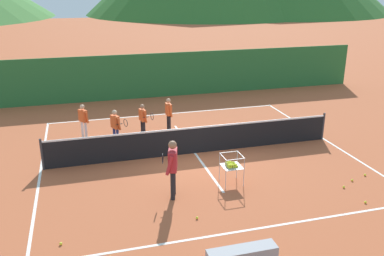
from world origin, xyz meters
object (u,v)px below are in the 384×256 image
at_px(tennis_net, 195,140).
at_px(instructor, 172,164).
at_px(ball_cart, 231,165).
at_px(tennis_ball_1, 365,202).
at_px(student_3, 169,111).
at_px(tennis_ball_0, 344,187).
at_px(student_0, 83,118).
at_px(tennis_ball_2, 61,244).
at_px(tennis_ball_6, 365,175).
at_px(tennis_ball_3, 352,180).
at_px(student_2, 143,117).
at_px(student_1, 116,124).
at_px(tennis_ball_5, 197,218).

relative_size(tennis_net, instructor, 6.07).
relative_size(ball_cart, tennis_ball_1, 13.22).
height_order(student_3, tennis_ball_0, student_3).
relative_size(student_0, ball_cart, 1.47).
relative_size(tennis_ball_2, tennis_ball_6, 1.00).
xyz_separation_m(ball_cart, tennis_ball_3, (3.58, -0.86, -0.56)).
bearing_deg(student_3, tennis_ball_3, -53.51).
distance_m(student_3, tennis_ball_6, 7.57).
distance_m(tennis_net, tennis_ball_0, 5.08).
xyz_separation_m(instructor, student_3, (1.07, 5.34, -0.19)).
height_order(student_2, tennis_ball_0, student_2).
relative_size(tennis_ball_1, tennis_ball_3, 1.00).
bearing_deg(ball_cart, student_2, 111.83).
bearing_deg(student_1, tennis_ball_5, -75.70).
xyz_separation_m(tennis_ball_1, tennis_ball_2, (-7.94, 0.25, 0.00)).
relative_size(student_0, student_1, 0.98).
distance_m(tennis_ball_3, tennis_ball_5, 5.16).
bearing_deg(tennis_ball_3, tennis_ball_6, 18.71).
xyz_separation_m(tennis_ball_3, tennis_ball_5, (-5.10, -0.77, 0.00)).
distance_m(instructor, student_3, 5.45).
distance_m(student_2, tennis_ball_2, 7.19).
height_order(student_0, tennis_ball_5, student_0).
height_order(tennis_ball_0, tennis_ball_1, same).
distance_m(ball_cart, tennis_ball_0, 3.34).
height_order(tennis_net, tennis_ball_0, tennis_net).
bearing_deg(tennis_net, ball_cart, -80.87).
xyz_separation_m(student_0, tennis_ball_6, (8.26, -5.79, -0.76)).
bearing_deg(tennis_ball_3, instructor, 174.36).
bearing_deg(student_1, tennis_ball_0, -40.65).
distance_m(ball_cart, tennis_ball_6, 4.27).
height_order(instructor, tennis_ball_0, instructor).
bearing_deg(tennis_ball_0, tennis_ball_6, 24.93).
height_order(tennis_ball_3, tennis_ball_6, same).
bearing_deg(tennis_net, tennis_ball_0, -46.59).
bearing_deg(tennis_ball_2, tennis_ball_3, 6.75).
height_order(student_2, tennis_ball_3, student_2).
xyz_separation_m(student_1, student_3, (2.19, 1.01, -0.00)).
bearing_deg(tennis_ball_1, tennis_ball_5, 174.20).
bearing_deg(tennis_ball_2, ball_cart, 21.00).
distance_m(tennis_ball_0, tennis_ball_3, 0.59).
xyz_separation_m(tennis_net, student_1, (-2.56, 1.51, 0.31)).
bearing_deg(tennis_ball_1, tennis_ball_2, 178.23).
height_order(tennis_ball_2, tennis_ball_6, same).
height_order(student_0, ball_cart, student_0).
bearing_deg(tennis_ball_6, tennis_ball_5, -170.29).
bearing_deg(student_0, tennis_net, -35.71).
xyz_separation_m(tennis_ball_0, tennis_ball_1, (0.03, -0.93, 0.00)).
distance_m(tennis_net, tennis_ball_2, 6.23).
bearing_deg(student_2, tennis_ball_2, -114.59).
distance_m(tennis_ball_5, tennis_ball_6, 5.79).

